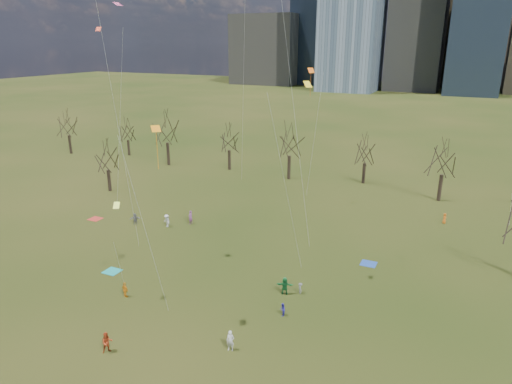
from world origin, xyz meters
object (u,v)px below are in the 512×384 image
at_px(blanket_navy, 369,264).
at_px(person_4, 125,290).
at_px(person_1, 230,341).
at_px(blanket_teal, 112,271).
at_px(blanket_crimson, 95,219).
at_px(person_2, 107,342).

xyz_separation_m(blanket_navy, person_4, (-18.77, -16.05, 0.72)).
xyz_separation_m(blanket_navy, person_1, (-6.48, -18.64, 0.81)).
height_order(blanket_teal, person_1, person_1).
relative_size(blanket_crimson, person_4, 1.09).
bearing_deg(person_4, blanket_navy, -125.53).
bearing_deg(blanket_crimson, blanket_navy, 4.10).
distance_m(blanket_navy, person_1, 19.75).
relative_size(blanket_teal, person_1, 0.97).
distance_m(blanket_teal, blanket_navy, 26.58).
xyz_separation_m(blanket_teal, blanket_navy, (23.29, 12.81, 0.00)).
bearing_deg(blanket_navy, blanket_teal, -151.18).
height_order(blanket_navy, person_2, person_2).
bearing_deg(blanket_navy, person_4, -139.47).
bearing_deg(person_4, blanket_crimson, -25.24).
height_order(blanket_navy, person_4, person_4).
height_order(blanket_crimson, person_4, person_4).
height_order(blanket_teal, person_4, person_4).
relative_size(blanket_crimson, person_2, 0.95).
bearing_deg(person_2, person_1, -24.36).
relative_size(blanket_teal, blanket_navy, 1.00).
xyz_separation_m(blanket_teal, person_1, (16.81, -5.83, 0.81)).
bearing_deg(blanket_teal, person_1, -19.12).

